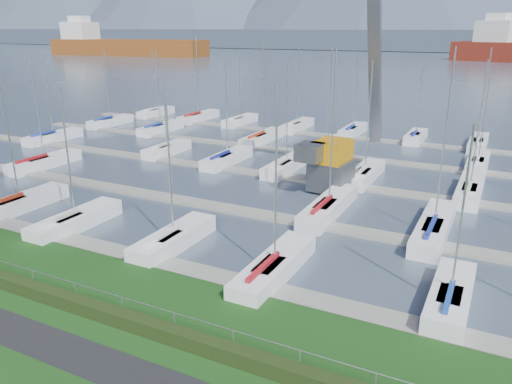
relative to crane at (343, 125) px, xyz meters
The scene contains 9 objects.
path 28.75m from the crane, 93.27° to the right, with size 160.00×2.00×0.04m, color black.
water 234.86m from the crane, 90.39° to the left, with size 800.00×540.00×0.20m, color #414E5F.
hedge 26.14m from the crane, 93.60° to the right, with size 80.00×0.70×0.70m, color #202F11.
fence 25.60m from the crane, 93.66° to the right, with size 0.04×0.04×80.00m, color #9C9FA4.
foothill 304.79m from the crane, 90.30° to the left, with size 900.00×80.00×12.00m, color #3A4655.
docks 5.83m from the crane, 153.97° to the left, with size 90.00×41.60×0.25m.
crane is the anchor object (origin of this frame).
cargo_ship_west 234.39m from the crane, 135.76° to the left, with size 83.93×25.89×21.50m.
sailboat_fleet 4.61m from the crane, 119.82° to the left, with size 76.45×49.22×13.84m.
Camera 1 is at (13.93, -15.55, 13.19)m, focal length 35.00 mm.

